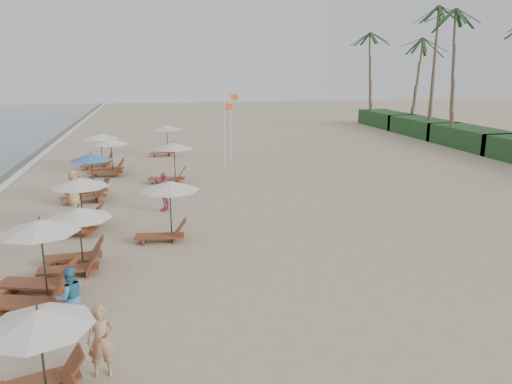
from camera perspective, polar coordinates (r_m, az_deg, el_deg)
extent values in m
plane|color=tan|center=(15.08, 1.06, -10.64)|extent=(160.00, 160.00, 0.00)
cube|color=#193D1C|center=(43.68, 23.50, 5.74)|extent=(3.20, 8.00, 1.60)
cube|color=#193D1C|center=(49.94, 18.59, 7.09)|extent=(3.20, 8.00, 1.60)
cube|color=#193D1C|center=(56.51, 14.78, 8.10)|extent=(3.20, 8.00, 1.60)
cylinder|color=brown|center=(43.82, 22.19, 11.81)|extent=(0.36, 0.36, 10.60)
cylinder|color=brown|center=(48.69, 19.71, 12.63)|extent=(0.36, 0.36, 11.40)
cylinder|color=brown|center=(53.68, 17.54, 11.58)|extent=(0.36, 0.36, 9.00)
cylinder|color=brown|center=(57.49, 13.41, 12.38)|extent=(0.36, 0.36, 9.80)
cylinder|color=black|center=(10.53, -23.28, -17.51)|extent=(0.05, 0.05, 2.00)
cone|color=silver|center=(10.11, -23.78, -13.14)|extent=(2.03, 2.03, 0.35)
cylinder|color=black|center=(14.82, -23.19, -7.46)|extent=(0.05, 0.05, 2.31)
cone|color=silver|center=(14.49, -23.59, -3.57)|extent=(2.11, 2.11, 0.35)
cylinder|color=black|center=(16.80, -19.47, -5.21)|extent=(0.05, 0.05, 1.98)
cone|color=silver|center=(16.53, -19.72, -2.29)|extent=(2.08, 2.08, 0.35)
cylinder|color=black|center=(20.63, -19.40, -1.49)|extent=(0.05, 0.05, 2.09)
cone|color=silver|center=(20.41, -19.62, 1.07)|extent=(2.23, 2.23, 0.35)
cylinder|color=black|center=(25.43, -18.26, 1.62)|extent=(0.05, 0.05, 2.23)
cone|color=teal|center=(25.24, -18.44, 3.87)|extent=(2.04, 2.04, 0.35)
cylinder|color=black|center=(31.09, -16.23, 3.85)|extent=(0.05, 0.05, 2.12)
cone|color=silver|center=(30.94, -16.35, 5.60)|extent=(2.07, 2.07, 0.35)
cylinder|color=black|center=(33.56, -17.32, 4.52)|extent=(0.05, 0.05, 2.14)
cone|color=silver|center=(33.42, -17.44, 6.16)|extent=(2.43, 2.43, 0.35)
cylinder|color=black|center=(18.92, -9.78, -2.16)|extent=(0.05, 0.05, 2.15)
cone|color=silver|center=(18.67, -9.90, 0.71)|extent=(2.24, 2.24, 0.35)
cylinder|color=black|center=(28.44, -9.33, 3.34)|extent=(0.05, 0.05, 2.15)
cone|color=silver|center=(28.28, -9.40, 5.28)|extent=(2.24, 2.24, 0.35)
cylinder|color=black|center=(37.17, -10.15, 5.83)|extent=(0.05, 0.05, 2.15)
cone|color=silver|center=(37.04, -10.21, 7.32)|extent=(2.24, 2.24, 0.35)
imported|color=tan|center=(11.25, -17.35, -16.01)|extent=(0.59, 0.40, 1.59)
imported|color=teal|center=(13.40, -20.58, -11.24)|extent=(0.93, 0.83, 1.57)
imported|color=#C24D6E|center=(22.67, -10.43, 0.02)|extent=(0.87, 1.11, 1.75)
imported|color=tan|center=(24.75, -20.21, 0.46)|extent=(0.88, 0.97, 1.67)
cylinder|color=silver|center=(32.86, -3.67, 6.76)|extent=(0.08, 0.08, 4.21)
cube|color=orange|center=(32.72, -3.23, 9.74)|extent=(0.55, 0.02, 0.40)
cylinder|color=silver|center=(34.62, -2.95, 7.58)|extent=(0.08, 0.08, 4.73)
cube|color=orange|center=(34.49, -2.53, 10.84)|extent=(0.55, 0.02, 0.40)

